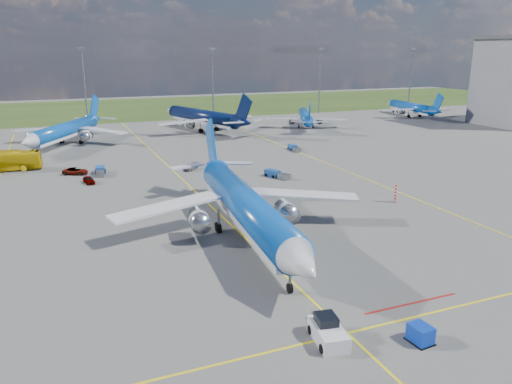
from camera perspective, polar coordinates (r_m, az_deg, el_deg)
name	(u,v)px	position (r m, az deg, el deg)	size (l,w,h in m)	color
ground	(254,246)	(58.16, -0.26, -6.20)	(400.00, 400.00, 0.00)	#535351
grass_strip	(107,109)	(202.15, -16.64, 9.05)	(400.00, 80.00, 0.01)	#2D4719
taxiway_lines	(192,187)	(83.21, -7.33, 0.53)	(60.25, 160.00, 0.02)	yellow
floodlight_masts	(151,81)	(163.04, -11.86, 12.31)	(202.20, 0.50, 22.70)	slate
warning_post	(396,193)	(76.87, 15.67, -0.08)	(0.50, 0.50, 3.00)	red
bg_jet_nnw	(67,146)	(127.41, -20.84, 4.98)	(30.18, 39.62, 10.38)	#0C4FB1
bg_jet_n	(203,131)	(142.65, -6.06, 7.00)	(32.59, 42.77, 11.20)	#07143B
bg_jet_ne	(305,127)	(149.46, 5.64, 7.42)	(24.99, 32.81, 8.59)	#0C4FB1
bg_jet_ene	(410,117)	(180.29, 17.23, 8.24)	(26.04, 34.18, 8.95)	#0C4FB1
main_airliner	(246,238)	(60.65, -1.14, -5.25)	(34.01, 44.64, 11.69)	#0C4FB1
pushback_tug	(328,332)	(40.71, 8.22, -15.51)	(2.77, 5.83, 1.94)	silver
uld_container	(420,334)	(42.16, 18.29, -15.15)	(1.41, 1.77, 1.41)	#0C31AC
apron_bus	(3,161)	(104.73, -26.95, 3.16)	(3.15, 13.47, 3.75)	#DCBA0C
service_car_a	(89,180)	(89.55, -18.55, 1.32)	(1.43, 3.55, 1.21)	#999999
service_car_b	(75,171)	(96.77, -19.94, 2.25)	(2.08, 4.51, 1.25)	#999999
service_car_c	(191,167)	(95.43, -7.49, 2.86)	(1.58, 3.88, 1.12)	#999999
baggage_tug_w	(277,174)	(88.87, 2.37, 2.01)	(3.37, 5.45, 1.19)	navy
baggage_tug_c	(100,171)	(95.57, -17.38, 2.29)	(2.07, 5.61, 1.23)	#1B4CA6
baggage_tug_e	(294,148)	(113.48, 4.37, 5.02)	(1.85, 5.17, 1.14)	#1A489C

